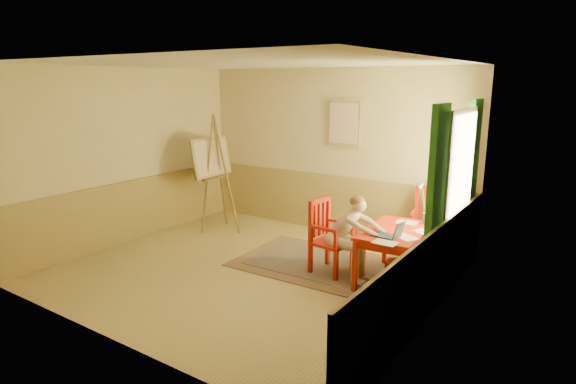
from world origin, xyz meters
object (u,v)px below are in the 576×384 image
Objects in this scene: figure at (348,233)px; easel at (213,162)px; table at (395,236)px; laptop at (390,234)px; chair_left at (329,237)px; chair_back at (428,224)px.

easel is (-2.99, 0.69, 0.57)m from figure.
table is 1.08× the size of figure.
chair_left is at bearing 170.57° from laptop.
figure is at bearing -157.89° from table.
chair_left is 0.98m from laptop.
table is at bearing 12.12° from chair_left.
chair_back reaches higher than chair_left.
chair_back is at bearing 86.19° from table.
figure is (0.31, -0.04, 0.12)m from chair_left.
figure is (-0.56, -0.23, 0.00)m from table.
table is 1.17× the size of chair_back.
figure is 0.65m from laptop.
table is at bearing 101.01° from laptop.
laptop is (-0.01, -1.48, 0.24)m from chair_back.
chair_back is 0.52× the size of easel.
chair_left is 0.34m from figure.
chair_back reaches higher than table.
table is 3.62m from easel.
figure is (-0.63, -1.36, 0.11)m from chair_back.
laptop is 3.73m from easel.
easel reaches higher than laptop.
chair_left is at bearing -167.88° from table.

